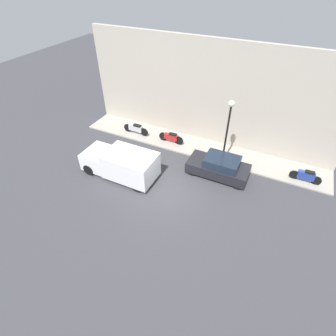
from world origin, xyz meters
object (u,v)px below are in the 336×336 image
(motorcycle_blue, at_px, (306,176))
(motorcycle_red, at_px, (171,137))
(parked_car, at_px, (219,167))
(scooter_silver, at_px, (136,129))
(delivery_van, at_px, (121,163))
(streetlamp, at_px, (229,120))

(motorcycle_blue, bearing_deg, motorcycle_red, 87.96)
(parked_car, xyz_separation_m, scooter_silver, (1.85, 7.25, -0.10))
(parked_car, xyz_separation_m, delivery_van, (-2.67, 5.58, 0.27))
(motorcycle_blue, relative_size, streetlamp, 0.42)
(motorcycle_blue, bearing_deg, streetlamp, 92.86)
(streetlamp, bearing_deg, motorcycle_red, 81.86)
(parked_car, height_order, scooter_silver, parked_car)
(parked_car, height_order, delivery_van, delivery_van)
(parked_car, distance_m, scooter_silver, 7.48)
(scooter_silver, bearing_deg, delivery_van, -159.75)
(delivery_van, distance_m, motorcycle_blue, 11.46)
(delivery_van, bearing_deg, scooter_silver, 20.25)
(delivery_van, xyz_separation_m, streetlamp, (4.01, -5.45, 2.33))
(delivery_van, relative_size, streetlamp, 1.09)
(motorcycle_red, height_order, streetlamp, streetlamp)
(streetlamp, bearing_deg, scooter_silver, 85.93)
(delivery_van, height_order, streetlamp, streetlamp)
(parked_car, relative_size, delivery_van, 0.80)
(motorcycle_blue, bearing_deg, parked_car, 107.61)
(parked_car, distance_m, motorcycle_blue, 5.29)
(motorcycle_blue, distance_m, streetlamp, 5.84)
(delivery_van, xyz_separation_m, motorcycle_blue, (4.27, -10.62, -0.38))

